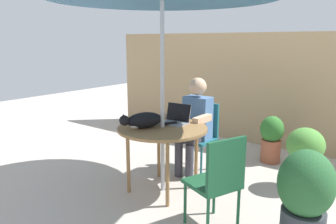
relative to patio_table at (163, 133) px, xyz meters
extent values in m
plane|color=#ADA399|center=(0.00, 0.00, -0.68)|extent=(14.00, 14.00, 0.00)
cube|color=tan|center=(0.00, 2.31, 0.22)|extent=(5.42, 0.08, 1.79)
cylinder|color=olive|center=(0.00, 0.00, 0.05)|extent=(0.99, 0.99, 0.03)
cylinder|color=olive|center=(0.27, 0.27, -0.32)|extent=(0.04, 0.04, 0.71)
cylinder|color=olive|center=(-0.27, 0.27, -0.32)|extent=(0.04, 0.04, 0.71)
cylinder|color=olive|center=(-0.27, -0.27, -0.32)|extent=(0.04, 0.04, 0.71)
cylinder|color=olive|center=(0.27, -0.27, -0.32)|extent=(0.04, 0.04, 0.71)
cylinder|color=#B7B7BC|center=(0.00, 0.00, 0.43)|extent=(0.04, 0.04, 2.22)
cube|color=#1E606B|center=(0.00, 0.73, -0.26)|extent=(0.40, 0.40, 0.04)
cube|color=#1E606B|center=(0.00, 0.91, -0.02)|extent=(0.40, 0.04, 0.44)
cylinder|color=#1E606B|center=(0.17, 0.90, -0.48)|extent=(0.03, 0.03, 0.40)
cylinder|color=#1E606B|center=(-0.17, 0.90, -0.48)|extent=(0.03, 0.03, 0.40)
cylinder|color=#1E606B|center=(-0.17, 0.56, -0.48)|extent=(0.03, 0.03, 0.40)
cylinder|color=#1E606B|center=(0.17, 0.56, -0.48)|extent=(0.03, 0.03, 0.40)
cube|color=#194C2D|center=(0.81, -0.33, -0.26)|extent=(0.52, 0.52, 0.04)
cube|color=#194C2D|center=(0.98, -0.40, -0.02)|extent=(0.18, 0.38, 0.44)
cylinder|color=#194C2D|center=(0.91, -0.55, -0.48)|extent=(0.03, 0.03, 0.40)
cylinder|color=#194C2D|center=(1.03, -0.24, -0.48)|extent=(0.03, 0.03, 0.40)
cylinder|color=#194C2D|center=(0.72, -0.11, -0.48)|extent=(0.03, 0.03, 0.40)
cylinder|color=#194C2D|center=(0.59, -0.42, -0.48)|extent=(0.03, 0.03, 0.40)
cube|color=#4C72A5|center=(0.00, 0.73, 0.03)|extent=(0.34, 0.20, 0.54)
sphere|color=#DBAD89|center=(0.00, 0.72, 0.43)|extent=(0.22, 0.22, 0.22)
cube|color=#383842|center=(-0.08, 0.58, -0.19)|extent=(0.12, 0.30, 0.12)
cylinder|color=#383842|center=(-0.08, 0.43, -0.46)|extent=(0.10, 0.10, 0.44)
cube|color=#383842|center=(0.08, 0.58, -0.19)|extent=(0.12, 0.30, 0.12)
cylinder|color=#383842|center=(0.08, 0.43, -0.46)|extent=(0.10, 0.10, 0.44)
cube|color=#DBAD89|center=(-0.20, 0.51, 0.08)|extent=(0.08, 0.32, 0.08)
cube|color=#DBAD89|center=(0.20, 0.51, 0.08)|extent=(0.08, 0.32, 0.08)
cube|color=gray|center=(0.02, 0.19, 0.07)|extent=(0.31, 0.24, 0.02)
cube|color=black|center=(0.01, 0.29, 0.18)|extent=(0.30, 0.08, 0.20)
cube|color=gray|center=(0.01, 0.30, 0.18)|extent=(0.30, 0.08, 0.20)
ellipsoid|color=black|center=(-0.14, -0.14, 0.15)|extent=(0.35, 0.44, 0.17)
sphere|color=black|center=(-0.24, -0.34, 0.17)|extent=(0.11, 0.11, 0.11)
ellipsoid|color=white|center=(-0.19, -0.24, 0.11)|extent=(0.16, 0.16, 0.09)
cylinder|color=black|center=(0.02, 0.09, 0.09)|extent=(0.12, 0.18, 0.04)
cone|color=black|center=(-0.27, -0.33, 0.22)|extent=(0.04, 0.04, 0.03)
cone|color=black|center=(-0.21, -0.36, 0.22)|extent=(0.04, 0.04, 0.03)
ellipsoid|color=#26592D|center=(1.55, -0.13, -0.13)|extent=(0.45, 0.45, 0.56)
cylinder|color=#9E5138|center=(0.66, 1.61, -0.52)|extent=(0.26, 0.26, 0.32)
ellipsoid|color=#2D6B28|center=(0.66, 1.61, -0.20)|extent=(0.32, 0.32, 0.36)
cylinder|color=#595654|center=(1.26, 1.00, -0.50)|extent=(0.28, 0.28, 0.35)
ellipsoid|color=#4C8C38|center=(1.26, 1.00, -0.16)|extent=(0.42, 0.42, 0.40)
camera|label=1|loc=(2.13, -2.74, 0.99)|focal=35.05mm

